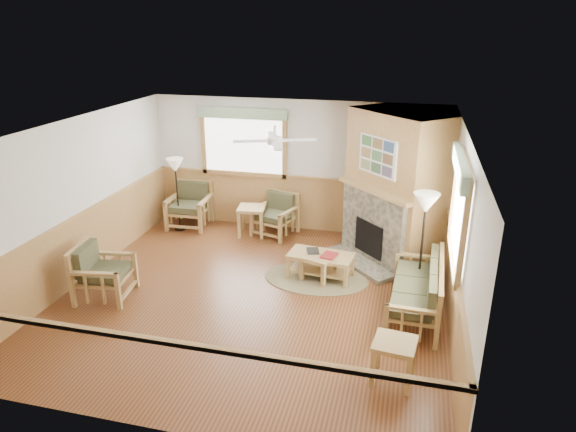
% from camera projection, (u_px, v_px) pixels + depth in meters
% --- Properties ---
extents(floor, '(6.00, 6.00, 0.01)m').
position_uv_depth(floor, '(253.00, 296.00, 8.23)').
color(floor, brown).
rests_on(floor, ground).
extents(ceiling, '(6.00, 6.00, 0.01)m').
position_uv_depth(ceiling, '(249.00, 129.00, 7.27)').
color(ceiling, white).
rests_on(ceiling, floor).
extents(wall_back, '(6.00, 0.02, 2.70)m').
position_uv_depth(wall_back, '(296.00, 166.00, 10.47)').
color(wall_back, silver).
rests_on(wall_back, floor).
extents(wall_front, '(6.00, 0.02, 2.70)m').
position_uv_depth(wall_front, '(158.00, 324.00, 5.03)').
color(wall_front, silver).
rests_on(wall_front, floor).
extents(wall_left, '(0.02, 6.00, 2.70)m').
position_uv_depth(wall_left, '(77.00, 202.00, 8.42)').
color(wall_left, silver).
rests_on(wall_left, floor).
extents(wall_right, '(0.02, 6.00, 2.70)m').
position_uv_depth(wall_right, '(459.00, 236.00, 7.08)').
color(wall_right, silver).
rests_on(wall_right, floor).
extents(wainscot, '(6.00, 6.00, 1.10)m').
position_uv_depth(wainscot, '(253.00, 265.00, 8.03)').
color(wainscot, '#A87B44').
rests_on(wainscot, floor).
extents(fireplace, '(3.11, 3.11, 2.70)m').
position_uv_depth(fireplace, '(396.00, 187.00, 9.15)').
color(fireplace, '#A87B44').
rests_on(fireplace, floor).
extents(window_back, '(1.90, 0.16, 1.50)m').
position_uv_depth(window_back, '(242.00, 106.00, 10.26)').
color(window_back, white).
rests_on(window_back, wall_back).
extents(window_right, '(0.16, 1.90, 1.50)m').
position_uv_depth(window_right, '(467.00, 156.00, 6.48)').
color(window_right, white).
rests_on(window_right, wall_right).
extents(ceiling_fan, '(1.59, 1.59, 0.36)m').
position_uv_depth(ceiling_fan, '(275.00, 128.00, 7.49)').
color(ceiling_fan, white).
rests_on(ceiling_fan, ceiling).
extents(sofa, '(1.82, 0.80, 0.83)m').
position_uv_depth(sofa, '(415.00, 288.00, 7.61)').
color(sofa, '#AB8850').
rests_on(sofa, floor).
extents(armchair_back_left, '(0.85, 0.85, 0.92)m').
position_uv_depth(armchair_back_left, '(189.00, 206.00, 10.87)').
color(armchair_back_left, '#AB8850').
rests_on(armchair_back_left, floor).
extents(armchair_back_right, '(0.94, 0.94, 0.84)m').
position_uv_depth(armchair_back_right, '(275.00, 215.00, 10.47)').
color(armchair_back_right, '#AB8850').
rests_on(armchair_back_right, floor).
extents(armchair_left, '(0.90, 0.90, 0.88)m').
position_uv_depth(armchair_left, '(104.00, 272.00, 8.05)').
color(armchair_left, '#AB8850').
rests_on(armchair_left, floor).
extents(coffee_table, '(1.14, 0.66, 0.43)m').
position_uv_depth(coffee_table, '(320.00, 266.00, 8.76)').
color(coffee_table, '#AB8850').
rests_on(coffee_table, floor).
extents(end_table_chairs, '(0.61, 0.59, 0.60)m').
position_uv_depth(end_table_chairs, '(252.00, 221.00, 10.49)').
color(end_table_chairs, '#AB8850').
rests_on(end_table_chairs, floor).
extents(end_table_sofa, '(0.55, 0.53, 0.56)m').
position_uv_depth(end_table_sofa, '(393.00, 361.00, 6.20)').
color(end_table_sofa, '#AB8850').
rests_on(end_table_sofa, floor).
extents(footstool, '(0.64, 0.64, 0.44)m').
position_uv_depth(footstool, '(318.00, 267.00, 8.70)').
color(footstool, '#AB8850').
rests_on(footstool, floor).
extents(braided_rug, '(2.18, 2.18, 0.01)m').
position_uv_depth(braided_rug, '(316.00, 278.00, 8.78)').
color(braided_rug, brown).
rests_on(braided_rug, floor).
extents(floor_lamp_left, '(0.36, 0.36, 1.54)m').
position_uv_depth(floor_lamp_left, '(177.00, 194.00, 10.60)').
color(floor_lamp_left, black).
rests_on(floor_lamp_left, floor).
extents(floor_lamp_right, '(0.41, 0.41, 1.73)m').
position_uv_depth(floor_lamp_right, '(422.00, 246.00, 7.95)').
color(floor_lamp_right, black).
rests_on(floor_lamp_right, floor).
extents(book_red, '(0.28, 0.34, 0.03)m').
position_uv_depth(book_red, '(329.00, 255.00, 8.59)').
color(book_red, maroon).
rests_on(book_red, coffee_table).
extents(book_dark, '(0.27, 0.32, 0.03)m').
position_uv_depth(book_dark, '(313.00, 250.00, 8.77)').
color(book_dark, black).
rests_on(book_dark, coffee_table).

